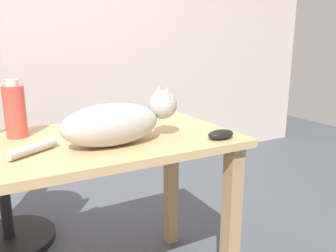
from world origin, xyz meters
The scene contains 4 objects.
desk centered at (0.00, 0.00, 0.62)m, with size 1.65×0.63×0.73m.
cat centered at (0.34, -0.11, 0.81)m, with size 0.61×0.20×0.20m.
computer_mouse centered at (0.71, -0.24, 0.75)m, with size 0.11×0.06×0.04m, color black.
water_bottle centered at (0.03, 0.16, 0.83)m, with size 0.08×0.08×0.22m.
Camera 1 is at (-0.05, -1.22, 1.08)m, focal length 35.94 mm.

